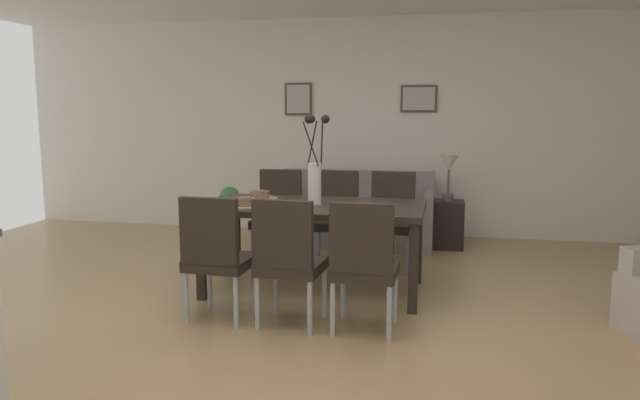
% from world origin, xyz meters
% --- Properties ---
extents(ground_plane, '(9.00, 9.00, 0.00)m').
position_xyz_m(ground_plane, '(0.00, 0.00, 0.00)').
color(ground_plane, tan).
extents(back_wall_panel, '(9.00, 0.10, 2.60)m').
position_xyz_m(back_wall_panel, '(0.00, 3.25, 1.30)').
color(back_wall_panel, silver).
rests_on(back_wall_panel, ground).
extents(dining_table, '(1.80, 0.95, 0.74)m').
position_xyz_m(dining_table, '(-0.15, 0.71, 0.66)').
color(dining_table, black).
rests_on(dining_table, ground).
extents(dining_chair_near_left, '(0.47, 0.47, 0.92)m').
position_xyz_m(dining_chair_near_left, '(-0.68, -0.16, 0.51)').
color(dining_chair_near_left, black).
rests_on(dining_chair_near_left, ground).
extents(dining_chair_near_right, '(0.45, 0.45, 0.92)m').
position_xyz_m(dining_chair_near_right, '(-0.70, 1.58, 0.51)').
color(dining_chair_near_right, black).
rests_on(dining_chair_near_right, ground).
extents(dining_chair_far_left, '(0.47, 0.47, 0.92)m').
position_xyz_m(dining_chair_far_left, '(-0.15, -0.17, 0.51)').
color(dining_chair_far_left, black).
rests_on(dining_chair_far_left, ground).
extents(dining_chair_far_right, '(0.46, 0.46, 0.92)m').
position_xyz_m(dining_chair_far_right, '(-0.14, 1.60, 0.51)').
color(dining_chair_far_right, black).
rests_on(dining_chair_far_right, ground).
extents(dining_chair_mid_left, '(0.45, 0.45, 0.92)m').
position_xyz_m(dining_chair_mid_left, '(0.38, -0.18, 0.51)').
color(dining_chair_mid_left, black).
rests_on(dining_chair_mid_left, ground).
extents(dining_chair_mid_right, '(0.47, 0.47, 0.92)m').
position_xyz_m(dining_chair_mid_right, '(0.41, 1.61, 0.51)').
color(dining_chair_mid_right, black).
rests_on(dining_chair_mid_right, ground).
extents(centerpiece_vase, '(0.21, 0.23, 0.73)m').
position_xyz_m(centerpiece_vase, '(-0.14, 0.71, 1.02)').
color(centerpiece_vase, silver).
rests_on(centerpiece_vase, dining_table).
extents(placemat_near_left, '(0.32, 0.32, 0.01)m').
position_xyz_m(placemat_near_left, '(-0.69, 0.50, 0.74)').
color(placemat_near_left, '#7F705B').
rests_on(placemat_near_left, dining_table).
extents(bowl_near_left, '(0.17, 0.17, 0.07)m').
position_xyz_m(bowl_near_left, '(-0.69, 0.50, 0.78)').
color(bowl_near_left, brown).
rests_on(bowl_near_left, dining_table).
extents(placemat_near_right, '(0.32, 0.32, 0.01)m').
position_xyz_m(placemat_near_right, '(-0.69, 0.93, 0.74)').
color(placemat_near_right, '#7F705B').
rests_on(placemat_near_right, dining_table).
extents(bowl_near_right, '(0.17, 0.17, 0.07)m').
position_xyz_m(bowl_near_right, '(-0.69, 0.93, 0.78)').
color(bowl_near_right, brown).
rests_on(bowl_near_right, dining_table).
extents(sofa, '(1.81, 0.84, 0.80)m').
position_xyz_m(sofa, '(-0.11, 2.62, 0.28)').
color(sofa, gray).
rests_on(sofa, ground).
extents(side_table, '(0.36, 0.36, 0.52)m').
position_xyz_m(side_table, '(0.95, 2.58, 0.26)').
color(side_table, black).
rests_on(side_table, ground).
extents(table_lamp, '(0.22, 0.22, 0.51)m').
position_xyz_m(table_lamp, '(0.95, 2.58, 0.89)').
color(table_lamp, '#4C4C51').
rests_on(table_lamp, side_table).
extents(framed_picture_left, '(0.34, 0.03, 0.39)m').
position_xyz_m(framed_picture_left, '(-0.87, 3.18, 1.64)').
color(framed_picture_left, '#473828').
extents(framed_picture_center, '(0.42, 0.03, 0.32)m').
position_xyz_m(framed_picture_center, '(0.58, 3.18, 1.64)').
color(framed_picture_center, '#473828').
extents(potted_plant, '(0.36, 0.36, 0.67)m').
position_xyz_m(potted_plant, '(-1.46, 2.19, 0.37)').
color(potted_plant, silver).
rests_on(potted_plant, ground).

